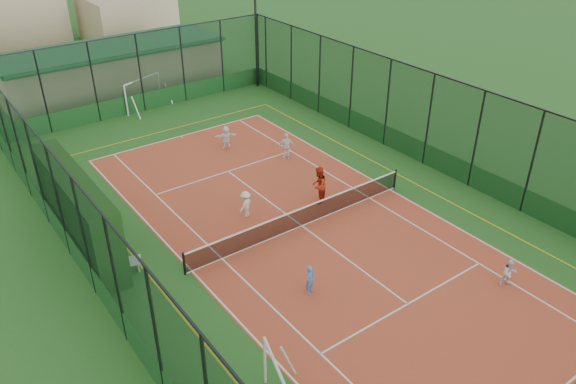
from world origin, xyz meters
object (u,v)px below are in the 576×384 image
at_px(coach, 319,185).
at_px(futsal_goal_far, 143,94).
at_px(floodlight_ne, 256,29).
at_px(white_bench, 120,265).
at_px(clubhouse, 113,68).
at_px(child_far_back, 226,137).
at_px(child_near_mid, 310,280).
at_px(child_far_left, 246,204).
at_px(child_near_right, 509,273).
at_px(child_far_right, 286,146).

bearing_deg(coach, futsal_goal_far, -116.32).
relative_size(floodlight_ne, white_bench, 5.39).
xyz_separation_m(floodlight_ne, clubhouse, (-8.60, 5.40, -2.55)).
relative_size(futsal_goal_far, child_far_back, 2.32).
bearing_deg(clubhouse, child_far_back, -83.94).
height_order(child_near_mid, child_far_left, child_far_left).
distance_m(floodlight_ne, child_near_right, 25.19).
relative_size(clubhouse, child_far_back, 11.32).
height_order(clubhouse, white_bench, clubhouse).
relative_size(child_near_right, child_far_back, 0.87).
relative_size(white_bench, child_near_mid, 1.24).
distance_m(futsal_goal_far, child_near_mid, 21.27).
height_order(futsal_goal_far, child_near_mid, futsal_goal_far).
distance_m(futsal_goal_far, child_far_left, 15.28).
distance_m(white_bench, child_near_mid, 7.48).
height_order(child_near_right, child_far_left, child_far_left).
bearing_deg(futsal_goal_far, child_near_right, -103.65).
bearing_deg(child_far_back, coach, 111.98).
height_order(child_near_mid, child_near_right, child_near_mid).
bearing_deg(white_bench, futsal_goal_far, 78.67).
bearing_deg(futsal_goal_far, clubhouse, 69.87).
relative_size(white_bench, child_far_back, 1.14).
relative_size(white_bench, child_far_right, 1.04).
distance_m(white_bench, coach, 9.71).
xyz_separation_m(white_bench, child_far_back, (9.19, 7.36, 0.25)).
bearing_deg(white_bench, child_near_right, -23.55).
distance_m(white_bench, child_far_right, 11.99).
bearing_deg(child_far_back, white_bench, 56.94).
xyz_separation_m(child_near_right, child_far_back, (-2.45, 16.76, 0.09)).
height_order(clubhouse, futsal_goal_far, clubhouse).
relative_size(white_bench, futsal_goal_far, 0.49).
bearing_deg(futsal_goal_far, white_bench, -138.66).
height_order(clubhouse, coach, clubhouse).
relative_size(child_far_back, coach, 0.74).
xyz_separation_m(white_bench, coach, (9.69, -0.31, 0.49)).
bearing_deg(clubhouse, child_near_mid, -95.55).
distance_m(child_near_right, coach, 9.30).
distance_m(floodlight_ne, clubhouse, 10.47).
relative_size(floodlight_ne, child_far_back, 6.14).
distance_m(futsal_goal_far, child_near_right, 25.49).
bearing_deg(white_bench, coach, 13.50).
height_order(floodlight_ne, coach, floodlight_ne).
bearing_deg(child_near_right, child_far_left, 143.90).
bearing_deg(child_far_back, futsal_goal_far, -63.41).
distance_m(child_near_mid, coach, 6.64).
height_order(clubhouse, child_far_back, clubhouse).
bearing_deg(floodlight_ne, coach, -113.53).
bearing_deg(floodlight_ne, child_far_left, -125.16).
relative_size(child_far_left, child_far_right, 0.87).
relative_size(white_bench, child_far_left, 1.19).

